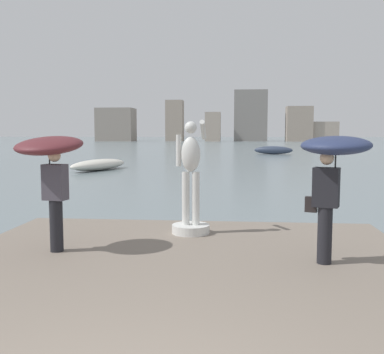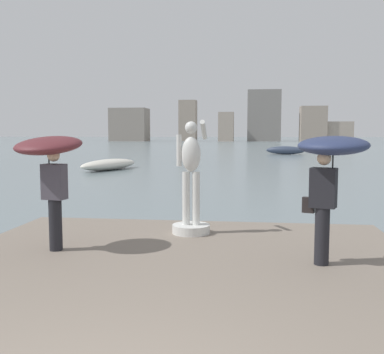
% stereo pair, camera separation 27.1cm
% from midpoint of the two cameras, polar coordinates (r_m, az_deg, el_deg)
% --- Properties ---
extents(ground_plane, '(400.00, 400.00, 0.00)m').
position_cam_midpoint_polar(ground_plane, '(42.74, 5.78, 2.34)').
color(ground_plane, slate).
extents(pier, '(7.60, 10.54, 0.40)m').
position_cam_midpoint_polar(pier, '(5.49, -3.61, -18.17)').
color(pier, slate).
rests_on(pier, ground).
extents(statue_white_figure, '(0.75, 0.94, 2.26)m').
position_cam_midpoint_polar(statue_white_figure, '(9.05, 0.75, -1.83)').
color(statue_white_figure, silver).
rests_on(statue_white_figure, pier).
extents(onlooker_left, '(1.32, 1.34, 2.01)m').
position_cam_midpoint_polar(onlooker_left, '(8.05, -16.41, 2.35)').
color(onlooker_left, black).
rests_on(onlooker_left, pier).
extents(onlooker_right, '(1.34, 1.35, 1.99)m').
position_cam_midpoint_polar(onlooker_right, '(7.15, 17.93, 1.83)').
color(onlooker_right, black).
rests_on(onlooker_right, pier).
extents(boat_near, '(4.32, 1.77, 0.89)m').
position_cam_midpoint_polar(boat_near, '(51.17, 11.75, 3.29)').
color(boat_near, '#2D384C').
rests_on(boat_near, ground).
extents(boat_far, '(3.22, 5.46, 0.69)m').
position_cam_midpoint_polar(boat_far, '(29.80, -10.05, 1.55)').
color(boat_far, silver).
rests_on(boat_far, ground).
extents(distant_skyline, '(64.56, 11.98, 13.76)m').
position_cam_midpoint_polar(distant_skyline, '(125.49, 4.83, 6.93)').
color(distant_skyline, gray).
rests_on(distant_skyline, ground).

